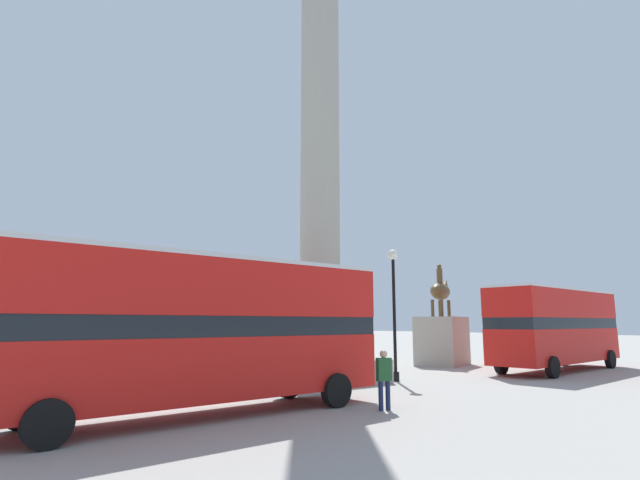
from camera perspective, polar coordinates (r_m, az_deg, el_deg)
ground_plane at (r=22.22m, az=0.00°, el=-15.93°), size 200.00×200.00×0.00m
monument_column at (r=22.87m, az=0.00°, el=5.64°), size 4.44×4.44×21.90m
bus_a at (r=29.85m, az=25.39°, el=-8.80°), size 11.01×3.63×4.30m
bus_b at (r=14.34m, az=-13.43°, el=-9.66°), size 11.36×3.25×4.33m
equestrian_statue at (r=31.58m, az=13.77°, el=-10.54°), size 4.01×3.46×6.10m
street_lamp at (r=22.63m, az=8.45°, el=-6.82°), size 0.47×0.47×5.79m
pedestrian_near_lamp at (r=15.23m, az=7.33°, el=-15.19°), size 0.48×0.27×1.72m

